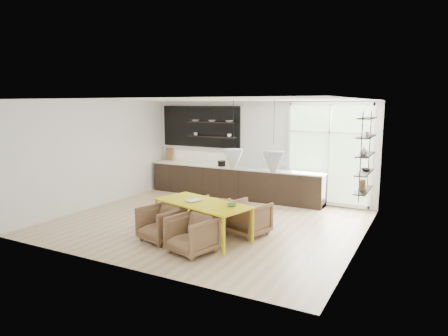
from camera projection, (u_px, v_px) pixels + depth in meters
room at (248, 158)px, 10.03m from camera, size 7.02×6.01×2.91m
kitchen_run at (232, 177)px, 12.14m from camera, size 5.54×0.69×2.75m
right_shelving at (365, 157)px, 8.78m from camera, size 0.26×1.22×1.90m
dining_table at (202, 205)px, 8.34m from camera, size 2.28×1.46×0.77m
armchair_back_left at (211, 211)px, 9.31m from camera, size 0.78×0.80×0.65m
armchair_back_right at (248, 218)px, 8.62m from camera, size 0.98×1.00×0.74m
armchair_front_left at (161, 224)px, 8.22m from camera, size 0.96×0.98×0.73m
armchair_front_right at (192, 235)px, 7.54m from camera, size 0.96×0.97×0.73m
wire_stool at (175, 212)px, 9.45m from camera, size 0.33×0.33×0.42m
table_book at (191, 199)px, 8.54m from camera, size 0.35×0.39×0.03m
table_bowl at (232, 205)px, 8.01m from camera, size 0.21×0.21×0.06m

